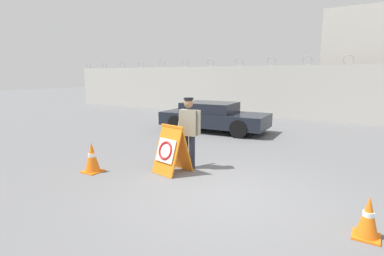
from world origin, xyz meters
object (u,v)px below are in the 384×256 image
at_px(parked_car_front_coupe, 213,117).
at_px(traffic_cone_mid, 92,157).
at_px(security_guard, 189,129).
at_px(traffic_cone_near, 368,217).
at_px(barricade_sign, 171,149).

bearing_deg(parked_car_front_coupe, traffic_cone_mid, -94.04).
height_order(security_guard, parked_car_front_coupe, security_guard).
xyz_separation_m(traffic_cone_near, traffic_cone_mid, (-5.78, -0.14, 0.05)).
xyz_separation_m(barricade_sign, security_guard, (0.16, 0.53, 0.42)).
distance_m(security_guard, traffic_cone_near, 4.27).
bearing_deg(barricade_sign, parked_car_front_coupe, 119.01).
bearing_deg(barricade_sign, traffic_cone_near, -0.46).
distance_m(barricade_sign, security_guard, 0.70).
height_order(traffic_cone_near, parked_car_front_coupe, parked_car_front_coupe).
bearing_deg(security_guard, barricade_sign, 61.04).
distance_m(security_guard, traffic_cone_mid, 2.44).
distance_m(traffic_cone_near, traffic_cone_mid, 5.79).
xyz_separation_m(barricade_sign, traffic_cone_near, (4.15, -0.86, -0.26)).
relative_size(barricade_sign, traffic_cone_mid, 1.57).
height_order(security_guard, traffic_cone_near, security_guard).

